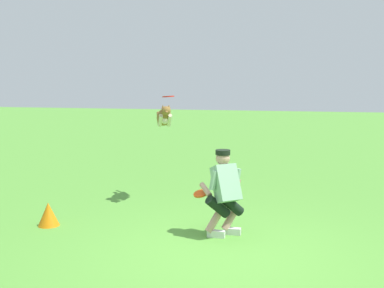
{
  "coord_description": "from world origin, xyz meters",
  "views": [
    {
      "loc": [
        -0.98,
        6.07,
        2.33
      ],
      "look_at": [
        0.84,
        -1.78,
        1.24
      ],
      "focal_mm": 45.12,
      "sensor_mm": 36.0,
      "label": 1
    }
  ],
  "objects_px": {
    "frisbee_held": "(201,193)",
    "dog": "(164,117)",
    "person": "(225,190)",
    "frisbee_flying": "(168,97)",
    "training_cone": "(48,214)"
  },
  "relations": [
    {
      "from": "frisbee_held",
      "to": "dog",
      "type": "bearing_deg",
      "value": -59.03
    },
    {
      "from": "person",
      "to": "frisbee_held",
      "type": "height_order",
      "value": "person"
    },
    {
      "from": "person",
      "to": "frisbee_held",
      "type": "distance_m",
      "value": 0.4
    },
    {
      "from": "person",
      "to": "dog",
      "type": "xyz_separation_m",
      "value": [
        1.49,
        -1.93,
        0.91
      ]
    },
    {
      "from": "frisbee_flying",
      "to": "training_cone",
      "type": "distance_m",
      "value": 2.99
    },
    {
      "from": "person",
      "to": "dog",
      "type": "height_order",
      "value": "dog"
    },
    {
      "from": "dog",
      "to": "frisbee_flying",
      "type": "distance_m",
      "value": 0.48
    },
    {
      "from": "person",
      "to": "training_cone",
      "type": "relative_size",
      "value": 3.42
    },
    {
      "from": "frisbee_held",
      "to": "training_cone",
      "type": "bearing_deg",
      "value": 5.01
    },
    {
      "from": "dog",
      "to": "frisbee_flying",
      "type": "bearing_deg",
      "value": 12.54
    },
    {
      "from": "person",
      "to": "frisbee_held",
      "type": "bearing_deg",
      "value": 38.35
    },
    {
      "from": "training_cone",
      "to": "person",
      "type": "bearing_deg",
      "value": -177.28
    },
    {
      "from": "dog",
      "to": "training_cone",
      "type": "height_order",
      "value": "dog"
    },
    {
      "from": "dog",
      "to": "frisbee_flying",
      "type": "height_order",
      "value": "frisbee_flying"
    },
    {
      "from": "training_cone",
      "to": "dog",
      "type": "bearing_deg",
      "value": -122.88
    }
  ]
}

